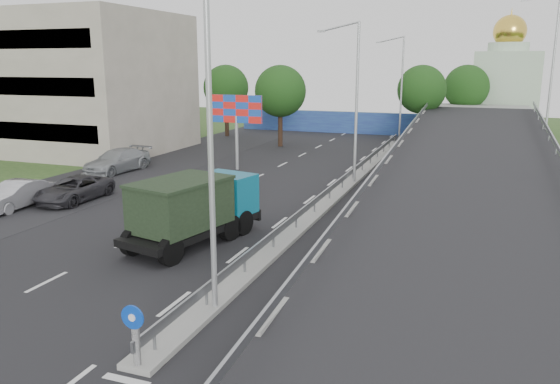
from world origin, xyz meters
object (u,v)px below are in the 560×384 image
at_px(church, 505,85).
at_px(dump_truck, 195,207).
at_px(parked_car_e, 120,160).
at_px(lamp_post_mid, 354,95).
at_px(billboard, 236,113).
at_px(parked_car_c, 74,189).
at_px(lamp_post_far, 400,84).
at_px(parked_car_d, 117,161).
at_px(sign_bollard, 135,335).
at_px(parked_car_b, 16,195).
at_px(lamp_post_near, 204,130).

height_order(church, dump_truck, church).
bearing_deg(parked_car_e, lamp_post_mid, 1.71).
height_order(lamp_post_mid, billboard, lamp_post_mid).
relative_size(billboard, parked_car_c, 1.09).
bearing_deg(parked_car_c, lamp_post_far, 64.09).
distance_m(parked_car_c, parked_car_d, 8.66).
bearing_deg(parked_car_c, sign_bollard, -46.21).
height_order(church, parked_car_e, church).
bearing_deg(lamp_post_far, lamp_post_mid, -90.00).
height_order(sign_bollard, lamp_post_far, lamp_post_far).
distance_m(sign_bollard, church, 58.84).
height_order(parked_car_b, parked_car_e, parked_car_b).
bearing_deg(parked_car_c, parked_car_b, -129.29).
bearing_deg(billboard, parked_car_c, -112.00).
height_order(sign_bollard, parked_car_b, sign_bollard).
distance_m(sign_bollard, parked_car_c, 19.62).
relative_size(parked_car_b, parked_car_c, 0.90).
relative_size(sign_bollard, parked_car_e, 0.40).
relative_size(lamp_post_mid, parked_car_c, 2.00).
bearing_deg(parked_car_d, parked_car_c, -63.66).
relative_size(church, parked_car_e, 3.28).
relative_size(lamp_post_near, dump_truck, 1.41).
bearing_deg(church, parked_car_b, -119.04).
bearing_deg(lamp_post_far, parked_car_e, -129.36).
bearing_deg(parked_car_c, dump_truck, -23.46).
relative_size(lamp_post_near, church, 0.73).
relative_size(lamp_post_far, parked_car_e, 2.40).
bearing_deg(sign_bollard, dump_truck, 110.50).
relative_size(sign_bollard, parked_car_d, 0.29).
height_order(billboard, parked_car_c, billboard).
height_order(dump_truck, parked_car_e, dump_truck).
relative_size(lamp_post_near, parked_car_e, 2.40).
distance_m(church, parked_car_e, 44.57).
height_order(lamp_post_mid, parked_car_d, lamp_post_mid).
distance_m(sign_bollard, parked_car_b, 19.49).
bearing_deg(dump_truck, lamp_post_mid, 88.00).
bearing_deg(parked_car_e, church, 50.48).
xyz_separation_m(lamp_post_far, dump_truck, (-3.74, -34.11, -4.15)).
xyz_separation_m(sign_bollard, parked_car_e, (-17.15, 22.78, -0.32)).
height_order(lamp_post_far, parked_car_e, lamp_post_far).
distance_m(lamp_post_far, dump_truck, 34.56).
relative_size(lamp_post_near, parked_car_d, 1.78).
bearing_deg(parked_car_b, lamp_post_near, -27.98).
relative_size(lamp_post_mid, parked_car_e, 2.40).
relative_size(church, parked_car_d, 2.44).
distance_m(dump_truck, parked_car_d, 18.08).
xyz_separation_m(sign_bollard, lamp_post_mid, (0.11, 23.83, 4.77)).
bearing_deg(lamp_post_mid, parked_car_c, -144.59).
bearing_deg(dump_truck, parked_car_d, 149.86).
xyz_separation_m(lamp_post_mid, billboard, (-9.11, 2.00, -1.62)).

